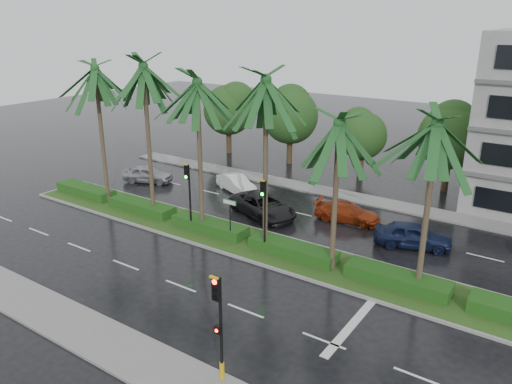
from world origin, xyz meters
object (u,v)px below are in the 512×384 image
Objects in this scene: signal_near at (219,324)px; car_red at (347,212)px; car_white at (236,184)px; car_darkgrey at (263,206)px; street_sign at (230,210)px; car_silver at (148,174)px; signal_median_left at (188,187)px; car_blue at (413,235)px.

signal_near is 1.01× the size of car_red.
car_white is 5.44m from car_darkgrey.
street_sign is 4.96m from car_darkgrey.
street_sign is 0.65× the size of car_silver.
street_sign is at bearing 125.34° from signal_near.
signal_median_left reaches higher than street_sign.
car_blue is (12.14, 5.77, -2.25)m from signal_median_left.
car_blue reaches higher than car_silver.
car_blue is at bearing 82.13° from signal_near.
car_silver is 11.91m from car_darkgrey.
car_silver is at bearing 129.14° from car_white.
car_blue is (9.14, 5.59, -1.37)m from street_sign.
car_white reaches higher than car_red.
signal_near is at bearing -149.22° from car_silver.
signal_median_left is at bearing 97.79° from car_blue.
car_blue reaches higher than car_red.
signal_near reaches higher than car_red.
car_blue is (2.14, 15.46, -1.75)m from signal_near.
car_white is (7.38, 2.16, -0.03)m from car_silver.
signal_median_left is 10.58m from car_red.
car_silver is 17.05m from car_red.
car_darkgrey is 5.63m from car_red.
signal_median_left is at bearing -176.53° from street_sign.
car_red is at bearing -71.29° from car_white.
car_white is (-2.27, 7.93, -2.34)m from signal_median_left.
car_white is at bearing 79.02° from car_red.
car_red is at bearing -44.76° from car_darkgrey.
car_blue is at bearing -64.47° from car_darkgrey.
car_silver is at bearing 141.80° from signal_near.
car_silver is at bearing 72.37° from car_blue.
car_silver is at bearing 106.13° from car_darkgrey.
street_sign is 8.42m from car_red.
signal_near is 1.09× the size of car_white.
car_silver is 0.91× the size of car_blue.
car_red is (4.34, 7.06, -1.50)m from street_sign.
car_red is (7.34, 7.24, -2.37)m from signal_median_left.
car_darkgrey is 1.23× the size of car_red.
car_blue is at bearing -113.97° from car_red.
car_blue reaches higher than car_white.
car_darkgrey is at bearing 118.06° from signal_near.
car_darkgrey is at bearing -115.30° from car_silver.
car_white is 9.63m from car_red.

